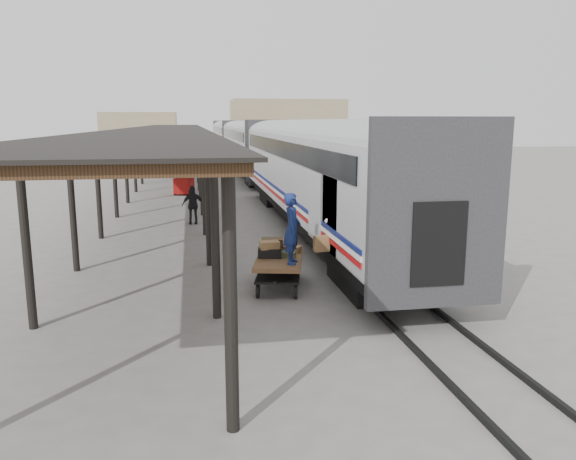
{
  "coord_description": "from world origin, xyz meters",
  "views": [
    {
      "loc": [
        -1.85,
        -14.74,
        4.57
      ],
      "look_at": [
        0.67,
        -0.18,
        1.7
      ],
      "focal_mm": 35.0,
      "sensor_mm": 36.0,
      "label": 1
    }
  ],
  "objects_px": {
    "porter": "(292,229)",
    "pedestrian": "(193,205)",
    "baggage_cart": "(279,265)",
    "luggage_tug": "(184,184)"
  },
  "relations": [
    {
      "from": "porter",
      "to": "pedestrian",
      "type": "height_order",
      "value": "porter"
    },
    {
      "from": "pedestrian",
      "to": "baggage_cart",
      "type": "bearing_deg",
      "value": 99.12
    },
    {
      "from": "baggage_cart",
      "to": "pedestrian",
      "type": "height_order",
      "value": "pedestrian"
    },
    {
      "from": "porter",
      "to": "pedestrian",
      "type": "relative_size",
      "value": 1.08
    },
    {
      "from": "baggage_cart",
      "to": "porter",
      "type": "bearing_deg",
      "value": -56.21
    },
    {
      "from": "porter",
      "to": "baggage_cart",
      "type": "bearing_deg",
      "value": 36.62
    },
    {
      "from": "porter",
      "to": "pedestrian",
      "type": "bearing_deg",
      "value": 28.43
    },
    {
      "from": "baggage_cart",
      "to": "luggage_tug",
      "type": "relative_size",
      "value": 1.47
    },
    {
      "from": "luggage_tug",
      "to": "pedestrian",
      "type": "height_order",
      "value": "pedestrian"
    },
    {
      "from": "luggage_tug",
      "to": "pedestrian",
      "type": "relative_size",
      "value": 1.03
    }
  ]
}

